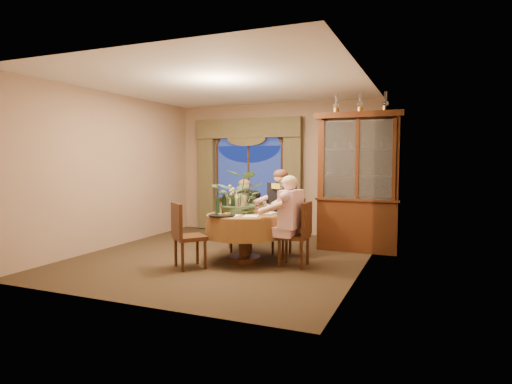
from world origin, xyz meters
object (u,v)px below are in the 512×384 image
at_px(chair_front_left, 190,236).
at_px(wine_bottle_5, 227,202).
at_px(person_back, 245,215).
at_px(olive_bowl, 245,212).
at_px(centerpiece_plant, 241,177).
at_px(wine_bottle_4, 236,203).
at_px(person_scarf, 282,212).
at_px(dining_table, 244,238).
at_px(oil_lamp_right, 385,102).
at_px(wine_bottle_2, 236,202).
at_px(wine_bottle_3, 217,203).
at_px(oil_lamp_center, 360,103).
at_px(chair_back, 240,223).
at_px(wine_bottle_0, 224,203).
at_px(wine_bottle_1, 233,203).
at_px(person_pink, 291,221).
at_px(oil_lamp_left, 336,104).
at_px(chair_right, 294,234).
at_px(china_cabinet, 359,182).
at_px(chair_back_right, 287,228).
at_px(stoneware_vase, 243,203).

bearing_deg(chair_front_left, wine_bottle_5, 112.94).
bearing_deg(person_back, olive_bowl, 90.49).
bearing_deg(centerpiece_plant, wine_bottle_4, -124.30).
relative_size(person_scarf, wine_bottle_5, 4.37).
xyz_separation_m(dining_table, oil_lamp_right, (1.94, 1.52, 2.20)).
bearing_deg(dining_table, wine_bottle_2, 139.99).
distance_m(person_scarf, wine_bottle_3, 1.13).
distance_m(oil_lamp_center, person_back, 2.79).
relative_size(chair_back, wine_bottle_4, 2.91).
relative_size(wine_bottle_0, wine_bottle_1, 1.00).
relative_size(oil_lamp_right, person_pink, 0.25).
distance_m(oil_lamp_left, chair_right, 2.60).
relative_size(dining_table, chair_front_left, 1.30).
xyz_separation_m(oil_lamp_right, wine_bottle_3, (-2.36, -1.62, -1.66)).
height_order(wine_bottle_0, wine_bottle_2, same).
bearing_deg(wine_bottle_1, chair_right, 2.07).
bearing_deg(dining_table, wine_bottle_4, 156.46).
bearing_deg(person_scarf, dining_table, 90.00).
height_order(person_pink, wine_bottle_1, person_pink).
distance_m(dining_table, oil_lamp_right, 3.30).
bearing_deg(wine_bottle_4, oil_lamp_right, 34.55).
bearing_deg(wine_bottle_4, china_cabinet, 40.68).
relative_size(wine_bottle_4, wine_bottle_5, 1.00).
bearing_deg(olive_bowl, oil_lamp_left, 54.80).
bearing_deg(wine_bottle_5, wine_bottle_4, 0.31).
xyz_separation_m(centerpiece_plant, wine_bottle_2, (-0.10, 0.04, -0.41)).
height_order(oil_lamp_right, centerpiece_plant, oil_lamp_right).
distance_m(person_scarf, wine_bottle_5, 0.96).
height_order(person_pink, wine_bottle_0, person_pink).
bearing_deg(china_cabinet, oil_lamp_left, 180.00).
bearing_deg(wine_bottle_3, person_scarf, 43.54).
bearing_deg(china_cabinet, oil_lamp_center, 0.00).
bearing_deg(chair_right, wine_bottle_0, 90.82).
bearing_deg(wine_bottle_5, chair_back_right, 30.89).
relative_size(chair_right, stoneware_vase, 3.17).
bearing_deg(stoneware_vase, chair_back, 118.71).
bearing_deg(dining_table, chair_back, 119.21).
height_order(oil_lamp_left, wine_bottle_1, oil_lamp_left).
bearing_deg(olive_bowl, oil_lamp_center, 45.64).
distance_m(dining_table, wine_bottle_4, 0.57).
bearing_deg(olive_bowl, person_back, 114.07).
bearing_deg(centerpiece_plant, chair_right, -8.30).
bearing_deg(person_pink, wine_bottle_5, 87.89).
bearing_deg(wine_bottle_2, chair_right, -9.85).
height_order(olive_bowl, wine_bottle_3, wine_bottle_3).
xyz_separation_m(wine_bottle_1, wine_bottle_4, (0.01, 0.10, 0.00)).
bearing_deg(olive_bowl, chair_back_right, 50.24).
bearing_deg(chair_back_right, wine_bottle_0, 76.36).
relative_size(china_cabinet, chair_right, 2.51).
bearing_deg(chair_back_right, dining_table, 90.00).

